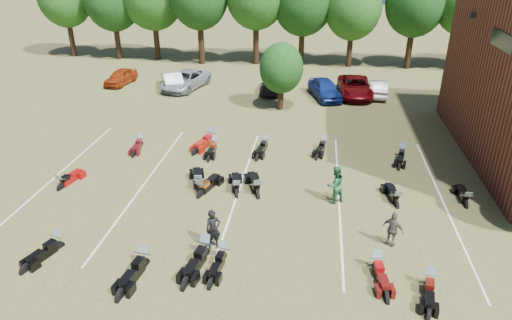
% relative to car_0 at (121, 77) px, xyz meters
% --- Properties ---
extents(ground, '(160.00, 160.00, 0.00)m').
position_rel_car_0_xyz_m(ground, '(16.43, -20.10, -0.66)').
color(ground, brown).
rests_on(ground, ground).
extents(car_0, '(2.04, 4.02, 1.31)m').
position_rel_car_0_xyz_m(car_0, '(0.00, 0.00, 0.00)').
color(car_0, maroon).
rests_on(car_0, ground).
extents(car_1, '(3.14, 4.55, 1.42)m').
position_rel_car_0_xyz_m(car_1, '(4.81, -0.54, 0.05)').
color(car_1, silver).
rests_on(car_1, ground).
extents(car_2, '(3.75, 5.80, 1.49)m').
position_rel_car_0_xyz_m(car_2, '(5.98, -0.52, 0.09)').
color(car_2, gray).
rests_on(car_2, ground).
extents(car_3, '(2.04, 4.72, 1.35)m').
position_rel_car_0_xyz_m(car_3, '(13.39, -0.30, 0.02)').
color(car_3, black).
rests_on(car_3, ground).
extents(car_4, '(3.13, 4.86, 1.54)m').
position_rel_car_0_xyz_m(car_4, '(17.70, -1.53, 0.11)').
color(car_4, navy).
rests_on(car_4, ground).
extents(car_5, '(1.73, 4.10, 1.31)m').
position_rel_car_0_xyz_m(car_5, '(21.98, -0.39, 0.00)').
color(car_5, '#A6A6A1').
rests_on(car_5, ground).
extents(car_6, '(2.74, 5.56, 1.52)m').
position_rel_car_0_xyz_m(car_6, '(20.11, -0.64, 0.10)').
color(car_6, '#5B0508').
rests_on(car_6, ground).
extents(car_7, '(3.22, 5.19, 1.40)m').
position_rel_car_0_xyz_m(car_7, '(31.04, 0.15, 0.05)').
color(car_7, '#36363B').
rests_on(car_7, ground).
extents(person_black, '(0.75, 0.67, 1.73)m').
position_rel_car_0_xyz_m(person_black, '(13.19, -22.06, 0.21)').
color(person_black, black).
rests_on(person_black, ground).
extents(person_green, '(1.17, 1.12, 1.91)m').
position_rel_car_0_xyz_m(person_green, '(18.17, -17.76, 0.30)').
color(person_green, '#225B35').
rests_on(person_green, ground).
extents(person_grey, '(0.99, 0.85, 1.60)m').
position_rel_car_0_xyz_m(person_grey, '(20.45, -20.99, 0.14)').
color(person_grey, '#504C45').
rests_on(person_grey, ground).
extents(motorcycle_0, '(1.33, 2.27, 1.20)m').
position_rel_car_0_xyz_m(motorcycle_0, '(6.88, -23.05, -0.66)').
color(motorcycle_0, black).
rests_on(motorcycle_0, ground).
extents(motorcycle_1, '(1.08, 2.48, 1.34)m').
position_rel_car_0_xyz_m(motorcycle_1, '(10.79, -23.69, -0.66)').
color(motorcycle_1, black).
rests_on(motorcycle_1, ground).
extents(motorcycle_2, '(0.88, 2.16, 1.17)m').
position_rel_car_0_xyz_m(motorcycle_2, '(13.75, -22.87, -0.66)').
color(motorcycle_2, black).
rests_on(motorcycle_2, ground).
extents(motorcycle_3, '(1.20, 2.59, 1.39)m').
position_rel_car_0_xyz_m(motorcycle_3, '(12.98, -22.76, -0.66)').
color(motorcycle_3, black).
rests_on(motorcycle_3, ground).
extents(motorcycle_5, '(1.06, 2.20, 1.18)m').
position_rel_car_0_xyz_m(motorcycle_5, '(21.47, -23.42, -0.66)').
color(motorcycle_5, black).
rests_on(motorcycle_5, ground).
extents(motorcycle_6, '(0.95, 2.24, 1.21)m').
position_rel_car_0_xyz_m(motorcycle_6, '(19.68, -22.68, -0.66)').
color(motorcycle_6, '#440C09').
rests_on(motorcycle_6, ground).
extents(motorcycle_7, '(1.12, 2.23, 1.19)m').
position_rel_car_0_xyz_m(motorcycle_7, '(4.43, -18.30, -0.66)').
color(motorcycle_7, maroon).
rests_on(motorcycle_7, ground).
extents(motorcycle_8, '(1.45, 2.44, 1.30)m').
position_rel_car_0_xyz_m(motorcycle_8, '(11.66, -18.05, -0.66)').
color(motorcycle_8, black).
rests_on(motorcycle_8, ground).
extents(motorcycle_9, '(1.21, 2.38, 1.27)m').
position_rel_car_0_xyz_m(motorcycle_9, '(13.40, -17.76, -0.66)').
color(motorcycle_9, black).
rests_on(motorcycle_9, ground).
extents(motorcycle_10, '(1.51, 2.62, 1.39)m').
position_rel_car_0_xyz_m(motorcycle_10, '(11.42, -17.64, -0.66)').
color(motorcycle_10, black).
rests_on(motorcycle_10, ground).
extents(motorcycle_11, '(1.55, 2.57, 1.37)m').
position_rel_car_0_xyz_m(motorcycle_11, '(14.42, -17.69, -0.66)').
color(motorcycle_11, black).
rests_on(motorcycle_11, ground).
extents(motorcycle_12, '(1.05, 2.25, 1.20)m').
position_rel_car_0_xyz_m(motorcycle_12, '(21.11, -17.72, -0.66)').
color(motorcycle_12, black).
rests_on(motorcycle_12, ground).
extents(motorcycle_13, '(0.68, 2.05, 1.14)m').
position_rel_car_0_xyz_m(motorcycle_13, '(24.38, -17.28, -0.66)').
color(motorcycle_13, black).
rests_on(motorcycle_13, ground).
extents(motorcycle_14, '(0.80, 2.10, 1.15)m').
position_rel_car_0_xyz_m(motorcycle_14, '(6.51, -12.62, -0.66)').
color(motorcycle_14, '#41090E').
rests_on(motorcycle_14, ground).
extents(motorcycle_15, '(1.51, 2.63, 1.40)m').
position_rel_car_0_xyz_m(motorcycle_15, '(10.67, -11.55, -0.66)').
color(motorcycle_15, maroon).
rests_on(motorcycle_15, ground).
extents(motorcycle_16, '(1.08, 2.35, 1.26)m').
position_rel_car_0_xyz_m(motorcycle_16, '(14.15, -11.96, -0.66)').
color(motorcycle_16, black).
rests_on(motorcycle_16, ground).
extents(motorcycle_17, '(0.70, 2.14, 1.19)m').
position_rel_car_0_xyz_m(motorcycle_17, '(11.14, -12.53, -0.66)').
color(motorcycle_17, black).
rests_on(motorcycle_17, ground).
extents(motorcycle_18, '(1.16, 2.25, 1.20)m').
position_rel_car_0_xyz_m(motorcycle_18, '(17.65, -11.49, -0.66)').
color(motorcycle_18, black).
rests_on(motorcycle_18, ground).
extents(motorcycle_20, '(1.16, 2.29, 1.22)m').
position_rel_car_0_xyz_m(motorcycle_20, '(22.17, -12.14, -0.66)').
color(motorcycle_20, black).
rests_on(motorcycle_20, ground).
extents(tree_line, '(56.00, 6.00, 9.79)m').
position_rel_car_0_xyz_m(tree_line, '(15.43, 8.90, 5.66)').
color(tree_line, black).
rests_on(tree_line, ground).
extents(young_tree_midfield, '(3.20, 3.20, 4.70)m').
position_rel_car_0_xyz_m(young_tree_midfield, '(14.43, -4.60, 2.44)').
color(young_tree_midfield, black).
rests_on(young_tree_midfield, ground).
extents(parking_lines, '(20.10, 14.00, 0.01)m').
position_rel_car_0_xyz_m(parking_lines, '(13.43, -17.10, -0.65)').
color(parking_lines, silver).
rests_on(parking_lines, ground).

